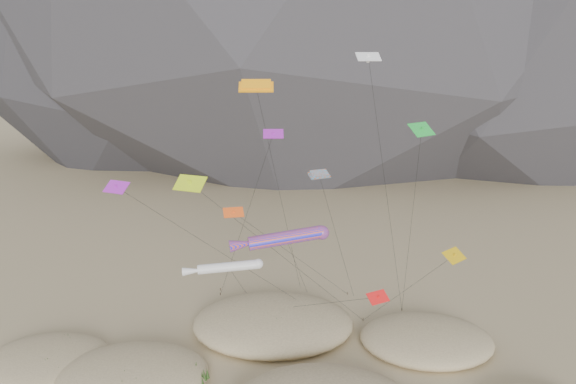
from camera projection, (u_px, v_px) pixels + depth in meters
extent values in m
ellipsoid|color=black|center=(523.00, 10.00, 137.40)|extent=(130.55, 126.41, 100.00)
ellipsoid|color=#CCB789|center=(133.00, 375.00, 48.11)|extent=(13.06, 11.10, 2.77)
ellipsoid|color=#CCB789|center=(273.00, 323.00, 57.34)|extent=(16.45, 13.98, 3.25)
ellipsoid|color=#CCB789|center=(426.00, 339.00, 54.31)|extent=(12.85, 10.92, 2.61)
ellipsoid|color=#CCB789|center=(47.00, 359.00, 51.02)|extent=(11.54, 9.81, 1.93)
ellipsoid|color=black|center=(193.00, 378.00, 47.54)|extent=(2.43, 2.08, 0.73)
ellipsoid|color=black|center=(284.00, 327.00, 55.94)|extent=(3.02, 2.59, 0.91)
ellipsoid|color=black|center=(281.00, 336.00, 54.35)|extent=(2.69, 2.31, 0.81)
ellipsoid|color=black|center=(421.00, 337.00, 54.54)|extent=(2.18, 1.86, 0.65)
ellipsoid|color=black|center=(423.00, 349.00, 52.45)|extent=(2.42, 2.07, 0.73)
ellipsoid|color=black|center=(68.00, 344.00, 53.58)|extent=(2.04, 1.74, 0.61)
ellipsoid|color=black|center=(57.00, 370.00, 49.29)|extent=(1.97, 1.68, 0.59)
cylinder|color=#3F2D1E|center=(262.00, 300.00, 63.94)|extent=(0.08, 0.08, 0.30)
cylinder|color=#3F2D1E|center=(268.00, 309.00, 61.75)|extent=(0.08, 0.08, 0.30)
cylinder|color=#3F2D1E|center=(317.00, 312.00, 61.11)|extent=(0.08, 0.08, 0.30)
cylinder|color=#3F2D1E|center=(348.00, 293.00, 65.76)|extent=(0.08, 0.08, 0.30)
cylinder|color=#3F2D1E|center=(363.00, 319.00, 59.32)|extent=(0.08, 0.08, 0.30)
cylinder|color=#3F2D1E|center=(220.00, 289.00, 66.85)|extent=(0.08, 0.08, 0.30)
cylinder|color=#3F2D1E|center=(402.00, 309.00, 61.63)|extent=(0.08, 0.08, 0.30)
cylinder|color=#3F2D1E|center=(220.00, 294.00, 65.59)|extent=(0.08, 0.08, 0.30)
cylinder|color=#F05519|center=(286.00, 238.00, 48.74)|extent=(6.73, 2.56, 1.87)
sphere|color=#F05519|center=(322.00, 233.00, 49.29)|extent=(1.26, 1.26, 1.26)
cone|color=#F05519|center=(245.00, 244.00, 48.14)|extent=(2.88, 1.62, 1.35)
cylinder|color=black|center=(298.00, 269.00, 57.56)|extent=(2.27, 15.30, 11.93)
cylinder|color=silver|center=(228.00, 267.00, 48.23)|extent=(5.29, 1.34, 1.19)
sphere|color=silver|center=(258.00, 264.00, 48.39)|extent=(0.87, 0.87, 0.87)
cone|color=silver|center=(195.00, 271.00, 48.07)|extent=(2.19, 0.95, 0.89)
cylinder|color=black|center=(240.00, 283.00, 56.86)|extent=(0.28, 15.41, 9.65)
cube|color=orange|center=(256.00, 87.00, 45.18)|extent=(2.84, 1.24, 0.82)
cube|color=orange|center=(256.00, 84.00, 45.13)|extent=(2.41, 0.97, 0.80)
cylinder|color=black|center=(283.00, 207.00, 56.52)|extent=(3.81, 17.31, 24.87)
cube|color=#D65016|center=(319.00, 175.00, 51.67)|extent=(2.20, 1.71, 0.58)
cube|color=#D65016|center=(319.00, 173.00, 51.62)|extent=(1.85, 1.41, 0.57)
cylinder|color=black|center=(338.00, 243.00, 58.54)|extent=(4.66, 10.17, 16.60)
cube|color=white|center=(368.00, 57.00, 48.54)|extent=(2.27, 1.46, 0.75)
cube|color=white|center=(368.00, 58.00, 48.58)|extent=(0.28, 0.24, 0.73)
cylinder|color=black|center=(387.00, 198.00, 55.10)|extent=(5.49, 6.93, 27.17)
cube|color=#B9DA17|center=(190.00, 183.00, 46.25)|extent=(2.94, 2.19, 1.10)
cube|color=#B9DA17|center=(190.00, 185.00, 46.29)|extent=(0.43, 0.45, 0.89)
cylinder|color=black|center=(287.00, 260.00, 52.80)|extent=(15.92, 9.58, 17.03)
cube|color=purple|center=(116.00, 187.00, 47.16)|extent=(2.42, 1.90, 0.86)
cube|color=purple|center=(116.00, 189.00, 47.20)|extent=(0.35, 0.35, 0.73)
cylinder|color=black|center=(229.00, 258.00, 54.15)|extent=(17.44, 10.63, 16.52)
cube|color=#E74F15|center=(233.00, 212.00, 46.02)|extent=(1.83, 1.23, 0.67)
cube|color=#E74F15|center=(233.00, 214.00, 46.05)|extent=(0.25, 0.25, 0.57)
cylinder|color=black|center=(301.00, 260.00, 55.90)|extent=(11.24, 16.93, 14.77)
cube|color=red|center=(378.00, 297.00, 46.11)|extent=(2.06, 1.75, 0.74)
cube|color=red|center=(378.00, 299.00, 46.15)|extent=(0.31, 0.32, 0.63)
cylinder|color=black|center=(315.00, 304.00, 53.95)|extent=(9.85, 14.05, 7.96)
cube|color=green|center=(422.00, 129.00, 48.80)|extent=(2.71, 2.57, 1.07)
cube|color=green|center=(422.00, 131.00, 48.84)|extent=(0.47, 0.47, 0.84)
cylinder|color=black|center=(411.00, 230.00, 55.23)|extent=(0.79, 8.09, 21.01)
cube|color=purple|center=(273.00, 134.00, 44.64)|extent=(1.66, 0.89, 0.67)
cube|color=purple|center=(273.00, 136.00, 44.68)|extent=(0.21, 0.23, 0.55)
cylinder|color=black|center=(242.00, 230.00, 55.13)|extent=(7.05, 16.29, 21.23)
cube|color=#D9A60B|center=(454.00, 256.00, 47.54)|extent=(2.40, 2.39, 0.85)
cube|color=#D9A60B|center=(454.00, 257.00, 47.58)|extent=(0.37, 0.37, 0.76)
cylinder|color=black|center=(404.00, 291.00, 53.45)|extent=(6.34, 9.43, 10.78)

